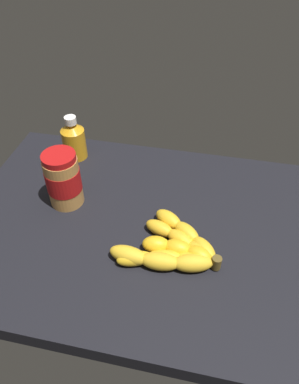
{
  "coord_description": "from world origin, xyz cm",
  "views": [
    {
      "loc": [
        -12.11,
        53.66,
        61.29
      ],
      "look_at": [
        0.27,
        -4.73,
        5.93
      ],
      "focal_mm": 33.33,
      "sensor_mm": 36.0,
      "label": 1
    }
  ],
  "objects": [
    {
      "name": "ground_plane",
      "position": [
        0.0,
        0.0,
        -2.1
      ],
      "size": [
        87.04,
        60.16,
        4.2
      ],
      "primitive_type": "cube",
      "color": "black"
    },
    {
      "name": "banana_bunch",
      "position": [
        -7.28,
        6.96,
        1.75
      ],
      "size": [
        23.22,
        18.15,
        3.74
      ],
      "color": "gold",
      "rests_on": "ground_plane"
    },
    {
      "name": "peanut_butter_jar",
      "position": [
        20.64,
        -3.71,
        6.98
      ],
      "size": [
        8.2,
        8.2,
        14.1
      ],
      "color": "#BF8442",
      "rests_on": "ground_plane"
    },
    {
      "name": "honey_bottle",
      "position": [
        25.04,
        -21.46,
        5.6
      ],
      "size": [
        6.39,
        6.39,
        12.61
      ],
      "color": "orange",
      "rests_on": "ground_plane"
    }
  ]
}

